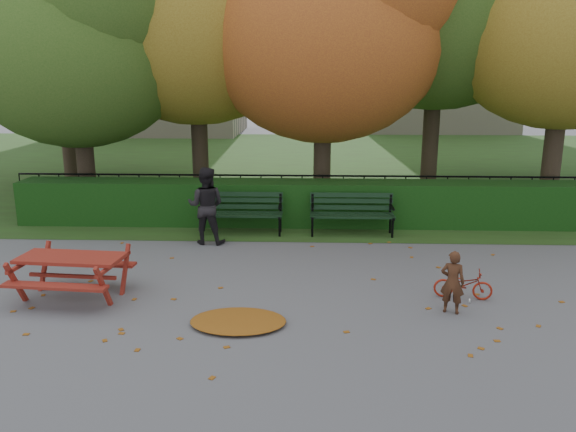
{
  "coord_description": "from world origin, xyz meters",
  "views": [
    {
      "loc": [
        0.17,
        -8.12,
        3.35
      ],
      "look_at": [
        -0.19,
        1.25,
        1.0
      ],
      "focal_mm": 35.0,
      "sensor_mm": 36.0,
      "label": 1
    }
  ],
  "objects_px": {
    "tree_a": "(83,24)",
    "child": "(453,282)",
    "bench_left": "(241,210)",
    "picnic_table": "(72,265)",
    "adult": "(206,206)",
    "tree_c": "(339,12)",
    "bicycle": "(463,284)",
    "bench_right": "(352,211)"
  },
  "relations": [
    {
      "from": "tree_c",
      "to": "bench_left",
      "type": "bearing_deg",
      "value": -133.36
    },
    {
      "from": "bench_left",
      "to": "child",
      "type": "height_order",
      "value": "child"
    },
    {
      "from": "tree_a",
      "to": "child",
      "type": "height_order",
      "value": "tree_a"
    },
    {
      "from": "picnic_table",
      "to": "child",
      "type": "bearing_deg",
      "value": 1.31
    },
    {
      "from": "bench_left",
      "to": "picnic_table",
      "type": "bearing_deg",
      "value": -119.62
    },
    {
      "from": "tree_c",
      "to": "child",
      "type": "height_order",
      "value": "tree_c"
    },
    {
      "from": "bench_left",
      "to": "adult",
      "type": "xyz_separation_m",
      "value": [
        -0.62,
        -0.8,
        0.27
      ]
    },
    {
      "from": "bicycle",
      "to": "tree_a",
      "type": "bearing_deg",
      "value": 64.52
    },
    {
      "from": "tree_a",
      "to": "bench_left",
      "type": "xyz_separation_m",
      "value": [
        3.89,
        -1.88,
        -4.0
      ]
    },
    {
      "from": "bench_left",
      "to": "picnic_table",
      "type": "relative_size",
      "value": 1.07
    },
    {
      "from": "tree_a",
      "to": "bench_right",
      "type": "bearing_deg",
      "value": -16.61
    },
    {
      "from": "tree_c",
      "to": "bench_right",
      "type": "height_order",
      "value": "tree_c"
    },
    {
      "from": "adult",
      "to": "tree_a",
      "type": "bearing_deg",
      "value": -34.79
    },
    {
      "from": "picnic_table",
      "to": "adult",
      "type": "height_order",
      "value": "adult"
    },
    {
      "from": "bench_left",
      "to": "picnic_table",
      "type": "xyz_separation_m",
      "value": [
        -2.16,
        -3.8,
        0.0
      ]
    },
    {
      "from": "bench_right",
      "to": "tree_c",
      "type": "bearing_deg",
      "value": 96.7
    },
    {
      "from": "bench_left",
      "to": "picnic_table",
      "type": "height_order",
      "value": "bench_left"
    },
    {
      "from": "bench_left",
      "to": "bench_right",
      "type": "xyz_separation_m",
      "value": [
        2.4,
        0.0,
        0.0
      ]
    },
    {
      "from": "picnic_table",
      "to": "bicycle",
      "type": "distance_m",
      "value": 6.03
    },
    {
      "from": "child",
      "to": "bicycle",
      "type": "height_order",
      "value": "child"
    },
    {
      "from": "adult",
      "to": "tree_c",
      "type": "bearing_deg",
      "value": -127.44
    },
    {
      "from": "child",
      "to": "adult",
      "type": "relative_size",
      "value": 0.59
    },
    {
      "from": "bench_left",
      "to": "bicycle",
      "type": "xyz_separation_m",
      "value": [
        3.86,
        -3.6,
        -0.29
      ]
    },
    {
      "from": "tree_a",
      "to": "child",
      "type": "relative_size",
      "value": 7.98
    },
    {
      "from": "tree_a",
      "to": "adult",
      "type": "xyz_separation_m",
      "value": [
        3.27,
        -2.68,
        -3.73
      ]
    },
    {
      "from": "picnic_table",
      "to": "child",
      "type": "distance_m",
      "value": 5.72
    },
    {
      "from": "bench_left",
      "to": "adult",
      "type": "height_order",
      "value": "adult"
    },
    {
      "from": "tree_a",
      "to": "tree_c",
      "type": "distance_m",
      "value": 6.04
    },
    {
      "from": "tree_c",
      "to": "bench_right",
      "type": "xyz_separation_m",
      "value": [
        0.27,
        -2.26,
        -4.3
      ]
    },
    {
      "from": "tree_a",
      "to": "child",
      "type": "xyz_separation_m",
      "value": [
        7.44,
        -6.02,
        -4.05
      ]
    },
    {
      "from": "tree_c",
      "to": "adult",
      "type": "relative_size",
      "value": 5.08
    },
    {
      "from": "adult",
      "to": "bicycle",
      "type": "height_order",
      "value": "adult"
    },
    {
      "from": "tree_a",
      "to": "child",
      "type": "bearing_deg",
      "value": -39.01
    },
    {
      "from": "bench_left",
      "to": "bench_right",
      "type": "relative_size",
      "value": 1.0
    },
    {
      "from": "tree_c",
      "to": "child",
      "type": "bearing_deg",
      "value": -77.56
    },
    {
      "from": "picnic_table",
      "to": "tree_a",
      "type": "bearing_deg",
      "value": 111.78
    },
    {
      "from": "tree_a",
      "to": "bench_right",
      "type": "relative_size",
      "value": 4.16
    },
    {
      "from": "tree_c",
      "to": "child",
      "type": "distance_m",
      "value": 7.88
    },
    {
      "from": "bench_left",
      "to": "tree_c",
      "type": "bearing_deg",
      "value": 46.64
    },
    {
      "from": "bench_left",
      "to": "bicycle",
      "type": "distance_m",
      "value": 5.29
    },
    {
      "from": "tree_c",
      "to": "bench_left",
      "type": "height_order",
      "value": "tree_c"
    },
    {
      "from": "tree_a",
      "to": "child",
      "type": "distance_m",
      "value": 10.39
    }
  ]
}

